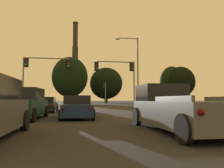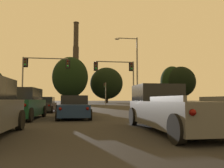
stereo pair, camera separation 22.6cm
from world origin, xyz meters
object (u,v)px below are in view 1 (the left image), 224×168
(suv_left_lane_second, at_px, (25,104))
(pickup_truck_right_lane_third, at_px, (176,109))
(traffic_light_far_right, at_px, (105,90))
(sedan_center_lane_second, at_px, (77,107))
(traffic_light_overhead_left, at_px, (39,69))
(smokestack, at_px, (75,70))
(sedan_left_lane_front, at_px, (46,105))
(street_lamp, at_px, (135,65))
(traffic_light_overhead_right, at_px, (121,72))
(hatchback_center_lane_front, at_px, (78,105))

(suv_left_lane_second, distance_m, pickup_truck_right_lane_third, 9.03)
(pickup_truck_right_lane_third, bearing_deg, traffic_light_far_right, 85.56)
(suv_left_lane_second, distance_m, sedan_center_lane_second, 3.14)
(traffic_light_overhead_left, xyz_separation_m, smokestack, (2.68, 111.08, 15.04))
(sedan_left_lane_front, xyz_separation_m, street_lamp, (10.37, 6.37, 5.06))
(traffic_light_overhead_right, bearing_deg, hatchback_center_lane_front, -125.98)
(traffic_light_far_right, bearing_deg, smokestack, 96.15)
(sedan_center_lane_second, relative_size, traffic_light_overhead_right, 0.74)
(hatchback_center_lane_front, bearing_deg, smokestack, 91.54)
(pickup_truck_right_lane_third, xyz_separation_m, smokestack, (-5.96, 131.87, 19.29))
(sedan_left_lane_front, relative_size, pickup_truck_right_lane_third, 0.85)
(street_lamp, bearing_deg, suv_left_lane_second, -126.79)
(traffic_light_overhead_left, relative_size, smokestack, 0.13)
(sedan_center_lane_second, bearing_deg, pickup_truck_right_lane_third, -59.98)
(traffic_light_far_right, xyz_separation_m, street_lamp, (0.56, -27.72, 2.05))
(suv_left_lane_second, bearing_deg, traffic_light_far_right, 78.02)
(traffic_light_far_right, height_order, traffic_light_overhead_left, traffic_light_overhead_left)
(street_lamp, xyz_separation_m, smokestack, (-9.62, 111.93, 14.37))
(sedan_left_lane_front, distance_m, traffic_light_far_right, 35.60)
(traffic_light_far_right, bearing_deg, hatchback_center_lane_front, -101.01)
(suv_left_lane_second, xyz_separation_m, smokestack, (0.88, 125.97, 19.20))
(traffic_light_overhead_left, distance_m, street_lamp, 12.35)
(hatchback_center_lane_front, xyz_separation_m, sedan_left_lane_front, (-3.06, 0.62, 0.00))
(traffic_light_far_right, height_order, smokestack, smokestack)
(hatchback_center_lane_front, relative_size, suv_left_lane_second, 0.83)
(traffic_light_overhead_left, bearing_deg, hatchback_center_lane_front, -57.52)
(traffic_light_far_right, xyz_separation_m, traffic_light_overhead_right, (-1.08, -26.90, 1.20))
(pickup_truck_right_lane_third, height_order, street_lamp, street_lamp)
(street_lamp, height_order, smokestack, smokestack)
(pickup_truck_right_lane_third, bearing_deg, hatchback_center_lane_front, 105.02)
(sedan_left_lane_front, bearing_deg, street_lamp, 31.29)
(traffic_light_far_right, height_order, street_lamp, street_lamp)
(traffic_light_overhead_right, height_order, smokestack, smokestack)
(hatchback_center_lane_front, relative_size, sedan_center_lane_second, 0.87)
(suv_left_lane_second, distance_m, traffic_light_overhead_right, 17.76)
(sedan_center_lane_second, distance_m, pickup_truck_right_lane_third, 7.37)
(sedan_center_lane_second, height_order, traffic_light_overhead_left, traffic_light_overhead_left)
(sedan_center_lane_second, relative_size, traffic_light_overhead_left, 0.72)
(sedan_left_lane_front, distance_m, traffic_light_overhead_left, 8.67)
(traffic_light_overhead_left, xyz_separation_m, street_lamp, (12.30, -0.85, 0.67))
(sedan_center_lane_second, bearing_deg, traffic_light_far_right, 80.09)
(pickup_truck_right_lane_third, height_order, traffic_light_overhead_left, traffic_light_overhead_left)
(traffic_light_overhead_right, xyz_separation_m, smokestack, (-7.99, 111.11, 15.23))
(traffic_light_overhead_left, bearing_deg, street_lamp, -3.95)
(sedan_left_lane_front, relative_size, traffic_light_overhead_right, 0.74)
(sedan_left_lane_front, distance_m, street_lamp, 13.18)
(sedan_center_lane_second, bearing_deg, suv_left_lane_second, -172.24)
(pickup_truck_right_lane_third, bearing_deg, sedan_left_lane_front, 115.60)
(sedan_left_lane_front, bearing_deg, traffic_light_far_right, 73.67)
(street_lamp, relative_size, smokestack, 0.18)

